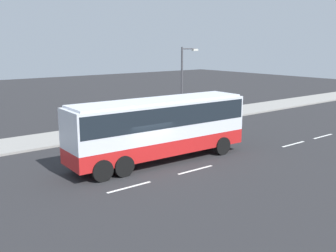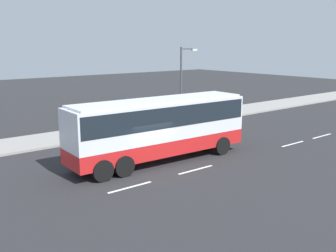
{
  "view_description": "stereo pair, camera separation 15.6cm",
  "coord_description": "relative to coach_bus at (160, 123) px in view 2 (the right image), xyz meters",
  "views": [
    {
      "loc": [
        -11.61,
        -16.82,
        6.61
      ],
      "look_at": [
        1.97,
        0.5,
        1.96
      ],
      "focal_mm": 41.65,
      "sensor_mm": 36.0,
      "label": 1
    },
    {
      "loc": [
        -11.73,
        -16.72,
        6.61
      ],
      "look_at": [
        1.97,
        0.5,
        1.96
      ],
      "focal_mm": 41.65,
      "sensor_mm": 36.0,
      "label": 2
    }
  ],
  "objects": [
    {
      "name": "ground_plane",
      "position": [
        -1.32,
        -0.45,
        -2.21
      ],
      "size": [
        120.0,
        120.0,
        0.0
      ],
      "primitive_type": "plane",
      "color": "#28282B"
    },
    {
      "name": "pedestrian_near_curb",
      "position": [
        2.08,
        7.24,
        -1.11
      ],
      "size": [
        0.32,
        0.32,
        1.66
      ],
      "rotation": [
        0.0,
        0.0,
        2.53
      ],
      "color": "black",
      "rests_on": "sidewalk_curb"
    },
    {
      "name": "coach_bus",
      "position": [
        0.0,
        0.0,
        0.0
      ],
      "size": [
        10.93,
        2.94,
        3.58
      ],
      "rotation": [
        0.0,
        0.0,
        -0.04
      ],
      "color": "red",
      "rests_on": "ground_plane"
    },
    {
      "name": "pedestrian_at_crossing",
      "position": [
        8.13,
        8.63,
        -1.1
      ],
      "size": [
        0.32,
        0.32,
        1.67
      ],
      "rotation": [
        0.0,
        0.0,
        2.23
      ],
      "color": "black",
      "rests_on": "sidewalk_curb"
    },
    {
      "name": "street_lamp",
      "position": [
        7.87,
        7.18,
        1.55
      ],
      "size": [
        1.72,
        0.24,
        6.23
      ],
      "color": "#47474C",
      "rests_on": "sidewalk_curb"
    },
    {
      "name": "lane_centreline",
      "position": [
        -1.46,
        -2.49,
        -2.21
      ],
      "size": [
        32.01,
        0.16,
        0.01
      ],
      "color": "white",
      "rests_on": "ground_plane"
    },
    {
      "name": "sidewalk_curb",
      "position": [
        -1.32,
        8.58,
        -2.14
      ],
      "size": [
        80.0,
        4.0,
        0.15
      ],
      "primitive_type": "cube",
      "color": "gray",
      "rests_on": "ground_plane"
    }
  ]
}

